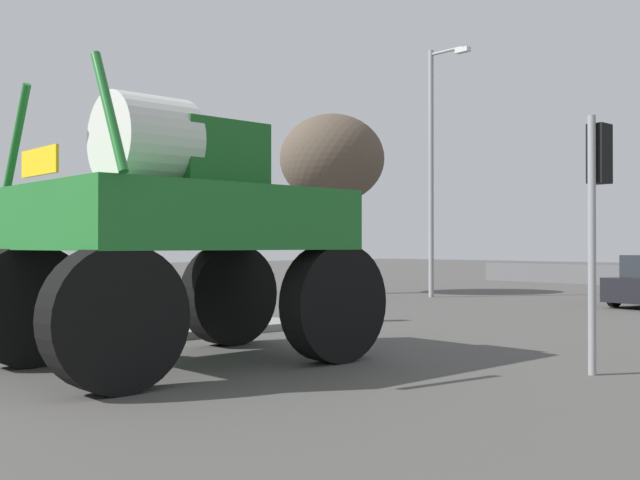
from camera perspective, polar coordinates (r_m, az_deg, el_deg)
The scene contains 7 objects.
ground_plane at distance 18.95m, azimuth 18.09°, elevation -5.84°, with size 120.00×120.00×0.00m, color #4C4947.
median_island at distance 14.16m, azimuth -20.57°, elevation -7.38°, with size 1.49×11.38×0.15m, color gray.
oversize_sprayer at distance 11.60m, azimuth -10.35°, elevation 0.72°, with size 3.80×5.50×4.19m.
traffic_signal_near_left at distance 17.34m, azimuth -6.92°, elevation 1.72°, with size 0.24×0.54×3.36m.
traffic_signal_near_right at distance 11.32m, azimuth 20.20°, elevation 3.84°, with size 0.24×0.54×3.61m.
streetlight_far_left at distance 26.64m, azimuth 8.57°, elevation 5.92°, with size 1.71×0.24×8.60m.
bare_tree_left at distance 28.15m, azimuth 0.91°, elevation 6.07°, with size 3.88×3.88×6.66m.
Camera 1 is at (9.35, 1.61, 1.80)m, focal length 42.42 mm.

